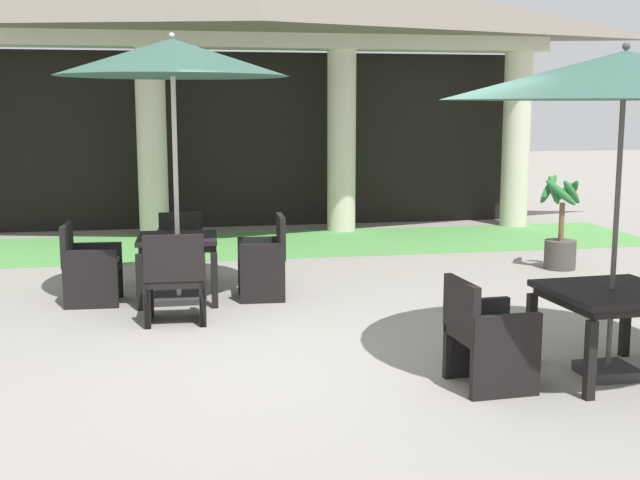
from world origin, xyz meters
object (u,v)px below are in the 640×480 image
at_px(patio_umbrella_near_foreground, 172,60).
at_px(patio_chair_near_foreground_south, 175,281).
at_px(patio_chair_near_foreground_east, 264,261).
at_px(patio_chair_near_foreground_west, 89,268).
at_px(potted_palm_right_edge, 560,236).
at_px(patio_chair_mid_left_west, 487,336).
at_px(patio_table_near_foreground, 178,245).
at_px(patio_umbrella_mid_left, 625,77).
at_px(patio_chair_near_foreground_north, 181,251).
at_px(patio_table_mid_left, 612,300).

height_order(patio_umbrella_near_foreground, patio_chair_near_foreground_south, patio_umbrella_near_foreground).
bearing_deg(patio_chair_near_foreground_east, patio_chair_near_foreground_west, 90.00).
relative_size(patio_chair_near_foreground_south, potted_palm_right_edge, 0.73).
bearing_deg(patio_chair_mid_left_west, patio_umbrella_near_foreground, -149.04).
distance_m(patio_table_near_foreground, patio_umbrella_mid_left, 4.97).
height_order(patio_chair_near_foreground_south, patio_umbrella_mid_left, patio_umbrella_mid_left).
bearing_deg(patio_chair_mid_left_west, patio_chair_near_foreground_north, -155.85).
bearing_deg(patio_chair_near_foreground_south, patio_umbrella_mid_left, -31.63).
bearing_deg(patio_chair_near_foreground_east, potted_palm_right_edge, -74.11).
xyz_separation_m(patio_table_near_foreground, patio_umbrella_near_foreground, (-0.00, -0.00, 2.00)).
bearing_deg(patio_table_near_foreground, patio_chair_near_foreground_north, 87.13).
bearing_deg(patio_umbrella_mid_left, patio_chair_near_foreground_east, 126.35).
bearing_deg(potted_palm_right_edge, patio_umbrella_near_foreground, -169.93).
bearing_deg(patio_chair_near_foreground_north, patio_chair_mid_left_west, 120.23).
distance_m(patio_umbrella_near_foreground, patio_chair_near_foreground_east, 2.39).
bearing_deg(patio_chair_near_foreground_west, patio_umbrella_near_foreground, 90.00).
relative_size(patio_chair_mid_left_west, potted_palm_right_edge, 0.67).
height_order(patio_chair_near_foreground_west, patio_umbrella_mid_left, patio_umbrella_mid_left).
xyz_separation_m(patio_chair_near_foreground_east, patio_table_mid_left, (2.37, -3.22, 0.20)).
distance_m(patio_chair_near_foreground_south, patio_table_mid_left, 4.09).
distance_m(patio_chair_near_foreground_south, patio_chair_mid_left_west, 3.31).
xyz_separation_m(patio_chair_near_foreground_north, patio_umbrella_mid_left, (3.27, -4.21, 1.96)).
xyz_separation_m(patio_chair_near_foreground_east, patio_chair_near_foreground_north, (-0.90, 0.99, -0.03)).
distance_m(patio_chair_near_foreground_south, patio_chair_near_foreground_east, 1.35).
distance_m(patio_table_mid_left, patio_umbrella_mid_left, 1.73).
height_order(patio_umbrella_near_foreground, patio_chair_near_foreground_north, patio_umbrella_near_foreground).
height_order(patio_table_near_foreground, patio_chair_near_foreground_east, patio_chair_near_foreground_east).
xyz_separation_m(patio_umbrella_near_foreground, patio_chair_near_foreground_north, (0.05, 0.95, -2.22)).
relative_size(patio_umbrella_near_foreground, potted_palm_right_edge, 2.30).
height_order(patio_chair_near_foreground_north, patio_chair_mid_left_west, patio_chair_mid_left_west).
relative_size(patio_umbrella_near_foreground, patio_chair_near_foreground_north, 3.46).
height_order(patio_umbrella_near_foreground, patio_chair_mid_left_west, patio_umbrella_near_foreground).
bearing_deg(patio_table_near_foreground, patio_chair_near_foreground_east, -2.87).
distance_m(patio_umbrella_near_foreground, potted_palm_right_edge, 5.52).
bearing_deg(patio_chair_mid_left_west, patio_table_near_foreground, -149.04).
xyz_separation_m(patio_chair_near_foreground_south, patio_table_mid_left, (3.37, -2.31, 0.20)).
xyz_separation_m(patio_chair_mid_left_west, potted_palm_right_edge, (2.73, 4.21, 0.04)).
bearing_deg(patio_umbrella_near_foreground, patio_chair_near_foreground_west, 177.13).
relative_size(patio_chair_near_foreground_north, potted_palm_right_edge, 0.67).
distance_m(patio_chair_near_foreground_south, potted_palm_right_edge, 5.36).
height_order(patio_table_near_foreground, patio_chair_near_foreground_south, patio_chair_near_foreground_south).
xyz_separation_m(patio_chair_near_foreground_west, patio_umbrella_mid_left, (4.27, -3.32, 1.96)).
height_order(patio_chair_near_foreground_south, potted_palm_right_edge, potted_palm_right_edge).
relative_size(patio_table_near_foreground, patio_umbrella_mid_left, 0.32).
distance_m(patio_chair_near_foreground_south, patio_umbrella_mid_left, 4.52).
bearing_deg(patio_chair_near_foreground_north, patio_table_mid_left, 130.70).
bearing_deg(potted_palm_right_edge, patio_chair_near_foreground_south, -159.94).
distance_m(patio_table_near_foreground, patio_chair_near_foreground_east, 0.97).
relative_size(patio_chair_near_foreground_west, potted_palm_right_edge, 0.70).
relative_size(patio_umbrella_near_foreground, patio_chair_mid_left_west, 3.42).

